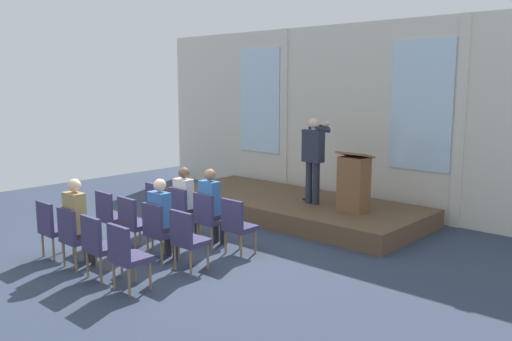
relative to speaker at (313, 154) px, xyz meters
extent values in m
plane|color=#2D384C|center=(-0.66, -3.57, -1.39)|extent=(14.17, 14.17, 0.00)
cube|color=beige|center=(-0.66, 1.59, 0.66)|extent=(10.90, 0.10, 4.09)
cube|color=silver|center=(-2.84, 1.53, 0.97)|extent=(1.31, 0.04, 2.61)
cube|color=beige|center=(-2.03, 1.54, 0.66)|extent=(0.20, 0.08, 4.09)
cube|color=silver|center=(1.52, 1.53, 0.97)|extent=(1.31, 0.04, 2.61)
cube|color=beige|center=(2.33, 1.54, 0.66)|extent=(0.20, 0.08, 4.09)
cube|color=brown|center=(-0.66, 0.09, -1.20)|extent=(5.77, 2.41, 0.37)
cylinder|color=#232838|center=(-0.09, -0.02, -0.59)|extent=(0.14, 0.14, 0.86)
cylinder|color=#232838|center=(0.09, -0.02, -0.59)|extent=(0.14, 0.14, 0.86)
cube|color=#232838|center=(0.00, -0.02, 0.17)|extent=(0.42, 0.22, 0.64)
cube|color=#B28C19|center=(0.00, 0.10, 0.24)|extent=(0.06, 0.01, 0.39)
sphere|color=beige|center=(0.00, -0.01, 0.62)|extent=(0.21, 0.21, 0.21)
cylinder|color=#232838|center=(-0.24, 0.06, 0.27)|extent=(0.09, 0.28, 0.45)
cylinder|color=#232838|center=(0.14, 0.12, 0.50)|extent=(0.15, 0.36, 0.15)
cylinder|color=#232838|center=(0.08, 0.25, 0.52)|extent=(0.11, 0.34, 0.15)
sphere|color=beige|center=(-0.04, 0.51, 0.58)|extent=(0.10, 0.10, 0.10)
cylinder|color=black|center=(-0.28, 0.25, -1.00)|extent=(0.28, 0.28, 0.03)
cylinder|color=black|center=(-0.28, 0.25, -0.26)|extent=(0.02, 0.02, 1.45)
sphere|color=#262626|center=(-0.28, 0.25, 0.50)|extent=(0.07, 0.07, 0.07)
cube|color=brown|center=(0.96, 0.00, -0.49)|extent=(0.52, 0.40, 1.05)
cube|color=brown|center=(0.96, 0.02, 0.07)|extent=(0.60, 0.48, 0.14)
cylinder|color=olive|center=(-1.52, -2.34, -1.19)|extent=(0.04, 0.04, 0.40)
cylinder|color=olive|center=(-1.88, -2.34, -1.19)|extent=(0.04, 0.04, 0.40)
cylinder|color=olive|center=(-1.52, -2.68, -1.19)|extent=(0.04, 0.04, 0.40)
cylinder|color=olive|center=(-1.88, -2.68, -1.19)|extent=(0.04, 0.04, 0.40)
cube|color=#383356|center=(-1.70, -2.51, -0.95)|extent=(0.46, 0.44, 0.08)
cube|color=#383356|center=(-1.70, -2.70, -0.68)|extent=(0.46, 0.06, 0.46)
cylinder|color=olive|center=(-0.83, -2.34, -1.19)|extent=(0.04, 0.04, 0.40)
cylinder|color=olive|center=(-1.19, -2.34, -1.19)|extent=(0.04, 0.04, 0.40)
cylinder|color=olive|center=(-0.83, -2.68, -1.19)|extent=(0.04, 0.04, 0.40)
cylinder|color=olive|center=(-1.19, -2.68, -1.19)|extent=(0.04, 0.04, 0.40)
cube|color=#383356|center=(-1.01, -2.51, -0.95)|extent=(0.46, 0.44, 0.08)
cube|color=#383356|center=(-1.01, -2.70, -0.68)|extent=(0.46, 0.06, 0.46)
cylinder|color=#2D2D33|center=(-1.10, -2.33, -1.17)|extent=(0.10, 0.10, 0.44)
cylinder|color=#2D2D33|center=(-0.92, -2.33, -1.17)|extent=(0.10, 0.10, 0.44)
cube|color=#2D2D33|center=(-1.01, -2.45, -0.89)|extent=(0.34, 0.36, 0.12)
cube|color=silver|center=(-1.01, -2.56, -0.56)|extent=(0.36, 0.20, 0.54)
sphere|color=brown|center=(-1.01, -2.54, -0.18)|extent=(0.20, 0.20, 0.20)
cylinder|color=olive|center=(-0.13, -2.34, -1.19)|extent=(0.04, 0.04, 0.40)
cylinder|color=olive|center=(-0.49, -2.34, -1.19)|extent=(0.04, 0.04, 0.40)
cylinder|color=olive|center=(-0.13, -2.68, -1.19)|extent=(0.04, 0.04, 0.40)
cylinder|color=olive|center=(-0.49, -2.68, -1.19)|extent=(0.04, 0.04, 0.40)
cube|color=#383356|center=(-0.31, -2.51, -0.95)|extent=(0.46, 0.44, 0.08)
cube|color=#383356|center=(-0.31, -2.70, -0.68)|extent=(0.46, 0.06, 0.46)
cylinder|color=#2D2D33|center=(-0.40, -2.33, -1.17)|extent=(0.10, 0.10, 0.44)
cylinder|color=#2D2D33|center=(-0.22, -2.33, -1.17)|extent=(0.10, 0.10, 0.44)
cube|color=#2D2D33|center=(-0.31, -2.45, -0.89)|extent=(0.34, 0.36, 0.12)
cube|color=#3366A5|center=(-0.31, -2.56, -0.53)|extent=(0.36, 0.20, 0.58)
sphere|color=#8C6647|center=(-0.31, -2.54, -0.13)|extent=(0.20, 0.20, 0.20)
cylinder|color=olive|center=(0.56, -2.34, -1.19)|extent=(0.04, 0.04, 0.40)
cylinder|color=olive|center=(0.20, -2.34, -1.19)|extent=(0.04, 0.04, 0.40)
cylinder|color=olive|center=(0.56, -2.68, -1.19)|extent=(0.04, 0.04, 0.40)
cylinder|color=olive|center=(0.20, -2.68, -1.19)|extent=(0.04, 0.04, 0.40)
cube|color=#383356|center=(0.38, -2.51, -0.95)|extent=(0.46, 0.44, 0.08)
cube|color=#383356|center=(0.38, -2.70, -0.68)|extent=(0.46, 0.06, 0.46)
cylinder|color=olive|center=(-1.52, -3.40, -1.19)|extent=(0.04, 0.04, 0.40)
cylinder|color=olive|center=(-1.88, -3.40, -1.19)|extent=(0.04, 0.04, 0.40)
cylinder|color=olive|center=(-1.52, -3.74, -1.19)|extent=(0.04, 0.04, 0.40)
cylinder|color=olive|center=(-1.88, -3.74, -1.19)|extent=(0.04, 0.04, 0.40)
cube|color=#383356|center=(-1.70, -3.57, -0.95)|extent=(0.46, 0.44, 0.08)
cube|color=#383356|center=(-1.70, -3.76, -0.68)|extent=(0.46, 0.06, 0.46)
cylinder|color=olive|center=(-0.83, -3.40, -1.19)|extent=(0.04, 0.04, 0.40)
cylinder|color=olive|center=(-1.19, -3.40, -1.19)|extent=(0.04, 0.04, 0.40)
cylinder|color=olive|center=(-0.83, -3.74, -1.19)|extent=(0.04, 0.04, 0.40)
cylinder|color=olive|center=(-1.19, -3.74, -1.19)|extent=(0.04, 0.04, 0.40)
cube|color=#383356|center=(-1.01, -3.57, -0.95)|extent=(0.46, 0.44, 0.08)
cube|color=#383356|center=(-1.01, -3.76, -0.68)|extent=(0.46, 0.06, 0.46)
cylinder|color=olive|center=(-0.13, -3.40, -1.19)|extent=(0.04, 0.04, 0.40)
cylinder|color=olive|center=(-0.49, -3.40, -1.19)|extent=(0.04, 0.04, 0.40)
cylinder|color=olive|center=(-0.13, -3.74, -1.19)|extent=(0.04, 0.04, 0.40)
cylinder|color=olive|center=(-0.49, -3.74, -1.19)|extent=(0.04, 0.04, 0.40)
cube|color=#383356|center=(-0.31, -3.57, -0.95)|extent=(0.46, 0.44, 0.08)
cube|color=#383356|center=(-0.31, -3.76, -0.68)|extent=(0.46, 0.06, 0.46)
cylinder|color=#2D2D33|center=(-0.40, -3.39, -1.17)|extent=(0.10, 0.10, 0.44)
cylinder|color=#2D2D33|center=(-0.22, -3.39, -1.17)|extent=(0.10, 0.10, 0.44)
cube|color=#2D2D33|center=(-0.31, -3.51, -0.89)|extent=(0.34, 0.36, 0.12)
cube|color=#3366A5|center=(-0.31, -3.62, -0.55)|extent=(0.36, 0.20, 0.55)
sphere|color=beige|center=(-0.31, -3.60, -0.16)|extent=(0.20, 0.20, 0.20)
cylinder|color=olive|center=(0.56, -3.40, -1.19)|extent=(0.04, 0.04, 0.40)
cylinder|color=olive|center=(0.20, -3.40, -1.19)|extent=(0.04, 0.04, 0.40)
cylinder|color=olive|center=(0.56, -3.74, -1.19)|extent=(0.04, 0.04, 0.40)
cylinder|color=olive|center=(0.20, -3.74, -1.19)|extent=(0.04, 0.04, 0.40)
cube|color=#383356|center=(0.38, -3.57, -0.95)|extent=(0.46, 0.44, 0.08)
cube|color=#383356|center=(0.38, -3.76, -0.68)|extent=(0.46, 0.06, 0.46)
cylinder|color=olive|center=(-1.52, -4.47, -1.19)|extent=(0.04, 0.04, 0.40)
cylinder|color=olive|center=(-1.88, -4.47, -1.19)|extent=(0.04, 0.04, 0.40)
cylinder|color=olive|center=(-1.52, -4.81, -1.19)|extent=(0.04, 0.04, 0.40)
cylinder|color=olive|center=(-1.88, -4.81, -1.19)|extent=(0.04, 0.04, 0.40)
cube|color=#383356|center=(-1.70, -4.64, -0.95)|extent=(0.46, 0.44, 0.08)
cube|color=#383356|center=(-1.70, -4.83, -0.68)|extent=(0.46, 0.06, 0.46)
cylinder|color=olive|center=(-0.83, -4.47, -1.19)|extent=(0.04, 0.04, 0.40)
cylinder|color=olive|center=(-1.19, -4.47, -1.19)|extent=(0.04, 0.04, 0.40)
cylinder|color=olive|center=(-0.83, -4.81, -1.19)|extent=(0.04, 0.04, 0.40)
cylinder|color=olive|center=(-1.19, -4.81, -1.19)|extent=(0.04, 0.04, 0.40)
cube|color=#383356|center=(-1.01, -4.64, -0.95)|extent=(0.46, 0.44, 0.08)
cube|color=#383356|center=(-1.01, -4.83, -0.68)|extent=(0.46, 0.06, 0.46)
cylinder|color=#2D2D33|center=(-1.10, -4.46, -1.17)|extent=(0.10, 0.10, 0.44)
cylinder|color=#2D2D33|center=(-0.92, -4.46, -1.17)|extent=(0.10, 0.10, 0.44)
cube|color=#2D2D33|center=(-1.01, -4.58, -0.89)|extent=(0.34, 0.36, 0.12)
cube|color=#997F4C|center=(-1.01, -4.69, -0.52)|extent=(0.36, 0.20, 0.61)
sphere|color=beige|center=(-1.01, -4.67, -0.11)|extent=(0.20, 0.20, 0.20)
cylinder|color=olive|center=(-0.13, -4.47, -1.19)|extent=(0.04, 0.04, 0.40)
cylinder|color=olive|center=(-0.49, -4.47, -1.19)|extent=(0.04, 0.04, 0.40)
cylinder|color=olive|center=(-0.13, -4.81, -1.19)|extent=(0.04, 0.04, 0.40)
cylinder|color=olive|center=(-0.49, -4.81, -1.19)|extent=(0.04, 0.04, 0.40)
cube|color=#383356|center=(-0.31, -4.64, -0.95)|extent=(0.46, 0.44, 0.08)
cube|color=#383356|center=(-0.31, -4.83, -0.68)|extent=(0.46, 0.06, 0.46)
cylinder|color=olive|center=(0.56, -4.47, -1.19)|extent=(0.04, 0.04, 0.40)
cylinder|color=olive|center=(0.20, -4.47, -1.19)|extent=(0.04, 0.04, 0.40)
cylinder|color=olive|center=(0.56, -4.81, -1.19)|extent=(0.04, 0.04, 0.40)
cylinder|color=olive|center=(0.20, -4.81, -1.19)|extent=(0.04, 0.04, 0.40)
cube|color=#383356|center=(0.38, -4.64, -0.95)|extent=(0.46, 0.44, 0.08)
cube|color=#383356|center=(0.38, -4.83, -0.68)|extent=(0.46, 0.06, 0.46)
camera|label=1|loc=(6.33, -8.62, 1.42)|focal=37.38mm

